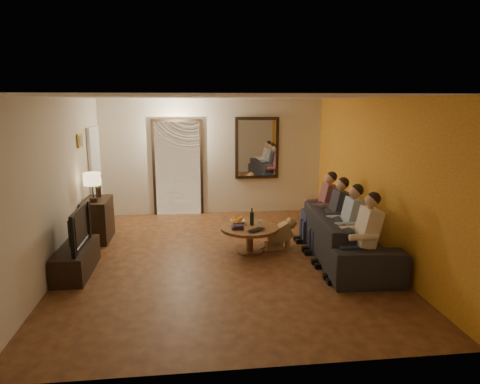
{
  "coord_description": "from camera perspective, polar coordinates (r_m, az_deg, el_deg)",
  "views": [
    {
      "loc": [
        -0.51,
        -6.65,
        2.52
      ],
      "look_at": [
        0.3,
        0.3,
        1.05
      ],
      "focal_mm": 32.0,
      "sensor_mm": 36.0,
      "label": 1
    }
  ],
  "objects": [
    {
      "name": "dresser",
      "position": [
        8.37,
        -18.44,
        -3.52
      ],
      "size": [
        0.45,
        0.87,
        0.78
      ],
      "primitive_type": "cube",
      "color": "black",
      "rests_on": "floor"
    },
    {
      "name": "person_b",
      "position": [
        6.87,
        14.16,
        -4.75
      ],
      "size": [
        0.6,
        0.4,
        1.2
      ],
      "primitive_type": null,
      "color": "tan",
      "rests_on": "sofa"
    },
    {
      "name": "door_trim",
      "position": [
        9.74,
        -8.29,
        3.06
      ],
      "size": [
        1.12,
        0.04,
        2.22
      ],
      "primitive_type": "cube",
      "color": "black",
      "rests_on": "floor"
    },
    {
      "name": "wine_glass",
      "position": [
        7.34,
        2.65,
        -4.14
      ],
      "size": [
        0.06,
        0.06,
        0.1
      ],
      "primitive_type": "cylinder",
      "color": "silver",
      "rests_on": "coffee_table"
    },
    {
      "name": "dog",
      "position": [
        7.54,
        5.25,
        -5.49
      ],
      "size": [
        0.6,
        0.35,
        0.56
      ],
      "primitive_type": null,
      "rotation": [
        0.0,
        0.0,
        0.21
      ],
      "color": "#A8824D",
      "rests_on": "floor"
    },
    {
      "name": "ceiling",
      "position": [
        6.67,
        -2.32,
        12.53
      ],
      "size": [
        5.0,
        6.0,
        0.01
      ],
      "primitive_type": "cube",
      "color": "white",
      "rests_on": "back_wall"
    },
    {
      "name": "laptop",
      "position": [
        7.02,
        2.44,
        -5.19
      ],
      "size": [
        0.39,
        0.37,
        0.03
      ],
      "primitive_type": "imported",
      "rotation": [
        0.0,
        0.0,
        0.67
      ],
      "color": "black",
      "rests_on": "coffee_table"
    },
    {
      "name": "bowl",
      "position": [
        7.46,
        -0.3,
        -4.0
      ],
      "size": [
        0.26,
        0.26,
        0.06
      ],
      "primitive_type": "imported",
      "color": "white",
      "rests_on": "coffee_table"
    },
    {
      "name": "art_canvas",
      "position": [
        8.22,
        -20.45,
        6.44
      ],
      "size": [
        0.01,
        0.22,
        0.18
      ],
      "primitive_type": "cube",
      "color": "brown",
      "rests_on": "left_wall"
    },
    {
      "name": "mirror_frame",
      "position": [
        9.79,
        2.28,
        5.88
      ],
      "size": [
        1.0,
        0.05,
        1.4
      ],
      "primitive_type": "cube",
      "color": "black",
      "rests_on": "back_wall"
    },
    {
      "name": "tv",
      "position": [
        6.79,
        -21.29,
        -4.46
      ],
      "size": [
        1.03,
        0.14,
        0.6
      ],
      "primitive_type": "imported",
      "rotation": [
        0.0,
        0.0,
        1.57
      ],
      "color": "black",
      "rests_on": "tv_stand"
    },
    {
      "name": "person_c",
      "position": [
        7.41,
        12.53,
        -3.45
      ],
      "size": [
        0.6,
        0.4,
        1.2
      ],
      "primitive_type": null,
      "color": "tan",
      "rests_on": "sofa"
    },
    {
      "name": "wine_bottle",
      "position": [
        7.34,
        1.59,
        -3.28
      ],
      "size": [
        0.07,
        0.07,
        0.31
      ],
      "primitive_type": null,
      "color": "black",
      "rests_on": "coffee_table"
    },
    {
      "name": "left_wall",
      "position": [
        7.05,
        -22.93,
        0.95
      ],
      "size": [
        0.02,
        6.0,
        2.6
      ],
      "primitive_type": "cube",
      "color": "beige",
      "rests_on": "floor"
    },
    {
      "name": "sofa",
      "position": [
        7.24,
        13.98,
        -5.7
      ],
      "size": [
        2.68,
        1.2,
        0.76
      ],
      "primitive_type": "imported",
      "rotation": [
        0.0,
        0.0,
        1.5
      ],
      "color": "black",
      "rests_on": "floor"
    },
    {
      "name": "flower_vase",
      "position": [
        8.45,
        -18.41,
        0.85
      ],
      "size": [
        0.14,
        0.14,
        0.44
      ],
      "primitive_type": null,
      "color": "#AC1220",
      "rests_on": "dresser"
    },
    {
      "name": "oranges",
      "position": [
        7.44,
        -0.3,
        -3.5
      ],
      "size": [
        0.2,
        0.2,
        0.08
      ],
      "primitive_type": null,
      "color": "orange",
      "rests_on": "bowl"
    },
    {
      "name": "floor",
      "position": [
        7.13,
        -2.14,
        -8.84
      ],
      "size": [
        5.0,
        6.0,
        0.01
      ],
      "primitive_type": "cube",
      "color": "#492513",
      "rests_on": "ground"
    },
    {
      "name": "table_lamp",
      "position": [
        8.02,
        -19.05,
        0.6
      ],
      "size": [
        0.3,
        0.3,
        0.54
      ],
      "primitive_type": null,
      "color": "beige",
      "rests_on": "dresser"
    },
    {
      "name": "book_stack",
      "position": [
        7.15,
        -0.33,
        -4.69
      ],
      "size": [
        0.2,
        0.15,
        0.07
      ],
      "primitive_type": null,
      "color": "black",
      "rests_on": "coffee_table"
    },
    {
      "name": "tv_stand",
      "position": [
        6.94,
        -20.97,
        -8.45
      ],
      "size": [
        0.45,
        1.23,
        0.41
      ],
      "primitive_type": "cube",
      "color": "black",
      "rests_on": "floor"
    },
    {
      "name": "orange_accent",
      "position": [
        7.4,
        17.38,
        1.82
      ],
      "size": [
        0.01,
        6.0,
        2.6
      ],
      "primitive_type": "cube",
      "color": "orange",
      "rests_on": "right_wall"
    },
    {
      "name": "person_a",
      "position": [
        6.34,
        16.07,
        -6.26
      ],
      "size": [
        0.6,
        0.4,
        1.2
      ],
      "primitive_type": null,
      "color": "tan",
      "rests_on": "sofa"
    },
    {
      "name": "mirror_glass",
      "position": [
        9.76,
        2.31,
        5.86
      ],
      "size": [
        0.86,
        0.02,
        1.26
      ],
      "primitive_type": "cube",
      "color": "white",
      "rests_on": "back_wall"
    },
    {
      "name": "coffee_table",
      "position": [
        7.34,
        1.3,
        -6.35
      ],
      "size": [
        1.07,
        1.07,
        0.45
      ],
      "primitive_type": "cylinder",
      "rotation": [
        0.0,
        0.0,
        -0.09
      ],
      "color": "#5D2E1B",
      "rests_on": "floor"
    },
    {
      "name": "fridge_glimpse",
      "position": [
        9.77,
        -6.79,
        2.24
      ],
      "size": [
        0.45,
        0.03,
        1.7
      ],
      "primitive_type": "cube",
      "color": "silver",
      "rests_on": "floor"
    },
    {
      "name": "kitchen_doorway",
      "position": [
        9.75,
        -8.29,
        3.07
      ],
      "size": [
        1.0,
        0.06,
        2.1
      ],
      "primitive_type": "cube",
      "color": "#FFE0A5",
      "rests_on": "floor"
    },
    {
      "name": "back_wall",
      "position": [
        9.74,
        -3.61,
        4.65
      ],
      "size": [
        5.0,
        0.02,
        2.6
      ],
      "primitive_type": "cube",
      "color": "beige",
      "rests_on": "floor"
    },
    {
      "name": "front_wall",
      "position": [
        3.89,
        1.25,
        -6.48
      ],
      "size": [
        5.0,
        0.02,
        2.6
      ],
      "primitive_type": "cube",
      "color": "beige",
      "rests_on": "floor"
    },
    {
      "name": "white_door",
      "position": [
        9.29,
        -18.69,
        1.94
      ],
      "size": [
        0.06,
        0.85,
        2.04
      ],
      "primitive_type": "cube",
      "color": "white",
      "rests_on": "floor"
    },
    {
      "name": "framed_art",
      "position": [
        8.22,
        -20.55,
        6.44
      ],
      "size": [
        0.03,
        0.28,
        0.24
      ],
      "primitive_type": "cube",
      "color": "#B28C33",
      "rests_on": "left_wall"
    },
    {
      "name": "person_d",
      "position": [
        7.96,
        11.13,
        -2.32
      ],
      "size": [
        0.6,
        0.4,
        1.2
      ],
      "primitive_type": null,
      "color": "tan",
      "rests_on": "sofa"
    },
    {
      "name": "right_wall",
      "position": [
        7.4,
        17.45,
        1.82
      ],
      "size": [
        0.02,
        6.0,
        2.6
      ],
      "primitive_type": "cube",
      "color": "beige",
      "rests_on": "floor"
    }
  ]
}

